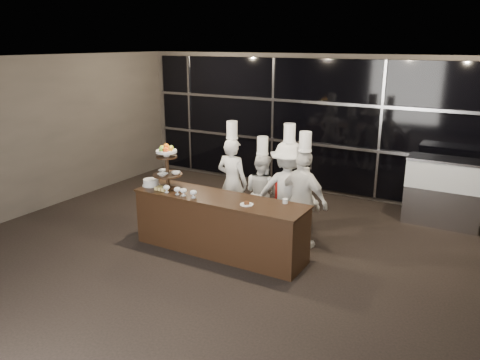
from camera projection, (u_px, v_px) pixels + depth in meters
The scene contains 14 objects.
room at pixel (187, 185), 5.87m from camera, with size 10.00×10.00×10.00m.
window_wall at pixel (324, 126), 9.97m from camera, with size 8.60×0.10×2.80m.
buffet_counter at pixel (220, 224), 7.37m from camera, with size 2.84×0.74×0.92m.
display_stand at pixel (167, 163), 7.60m from camera, with size 0.48×0.48×0.74m.
compotes at pixel (180, 190), 7.32m from camera, with size 0.63×0.11×0.12m.
layer_cake at pixel (151, 182), 7.82m from camera, with size 0.30×0.30×0.11m.
pastry_squares at pixel (161, 188), 7.58m from camera, with size 0.20×0.13×0.05m.
small_plate at pixel (247, 204), 6.90m from camera, with size 0.20×0.20×0.05m.
chef_cup at pixel (285, 201), 6.96m from camera, with size 0.08×0.08×0.07m, color white.
display_case at pixel (444, 188), 8.45m from camera, with size 1.33×0.58×1.24m.
chef_a at pixel (232, 181), 8.37m from camera, with size 0.60×0.40×1.92m.
chef_b at pixel (262, 192), 8.18m from camera, with size 0.81×0.71×1.69m.
chef_c at pixel (288, 190), 7.82m from camera, with size 1.18×0.82×1.97m.
chef_d at pixel (303, 199), 7.44m from camera, with size 1.02×0.67×1.92m.
Camera 1 is at (3.39, -4.53, 3.24)m, focal length 35.00 mm.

